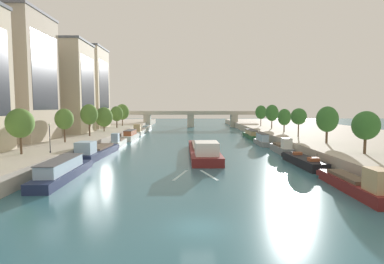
{
  "coord_description": "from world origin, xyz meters",
  "views": [
    {
      "loc": [
        -0.61,
        -21.42,
        8.68
      ],
      "look_at": [
        0.0,
        46.02,
        3.05
      ],
      "focal_mm": 28.63,
      "sensor_mm": 36.0,
      "label": 1
    }
  ],
  "objects_px": {
    "barge_midriver": "(203,150)",
    "tree_left_by_lamp": "(89,114)",
    "tree_right_nearest": "(299,116)",
    "lamppost_left_bank": "(50,137)",
    "moored_boat_left_far": "(118,142)",
    "tree_left_midway": "(104,117)",
    "moored_boat_right_lone": "(282,148)",
    "tree_right_by_lamp": "(261,112)",
    "moored_boat_right_upstream": "(262,140)",
    "tree_left_distant": "(20,123)",
    "tree_left_far": "(64,119)",
    "moored_boat_left_downstream": "(131,135)",
    "tree_right_distant": "(272,113)",
    "moored_boat_left_midway": "(63,170)",
    "tree_right_third": "(366,125)",
    "tree_right_second": "(284,117)",
    "moored_boat_right_end": "(355,184)",
    "moored_boat_left_upstream": "(140,131)",
    "moored_boat_left_lone": "(146,128)",
    "moored_boat_right_downstream": "(303,161)",
    "tree_left_second": "(122,112)",
    "moored_boat_left_second": "(96,151)",
    "moored_boat_right_gap_after": "(252,134)",
    "bridge_far": "(191,117)",
    "tree_left_nearest": "(117,114)",
    "tree_right_midway": "(327,119)"
  },
  "relations": [
    {
      "from": "moored_boat_right_lone",
      "to": "tree_left_far",
      "type": "bearing_deg",
      "value": -179.34
    },
    {
      "from": "moored_boat_right_end",
      "to": "tree_right_nearest",
      "type": "xyz_separation_m",
      "value": [
        7.16,
        36.35,
        5.57
      ]
    },
    {
      "from": "tree_left_second",
      "to": "tree_right_second",
      "type": "relative_size",
      "value": 1.24
    },
    {
      "from": "moored_boat_right_gap_after",
      "to": "tree_left_by_lamp",
      "type": "height_order",
      "value": "tree_left_by_lamp"
    },
    {
      "from": "barge_midriver",
      "to": "moored_boat_left_upstream",
      "type": "distance_m",
      "value": 47.14
    },
    {
      "from": "bridge_far",
      "to": "moored_boat_right_upstream",
      "type": "bearing_deg",
      "value": -75.44
    },
    {
      "from": "moored_boat_left_second",
      "to": "bridge_far",
      "type": "relative_size",
      "value": 0.27
    },
    {
      "from": "tree_right_distant",
      "to": "moored_boat_left_midway",
      "type": "bearing_deg",
      "value": -126.05
    },
    {
      "from": "moored_boat_left_midway",
      "to": "tree_right_distant",
      "type": "distance_m",
      "value": 67.89
    },
    {
      "from": "tree_right_third",
      "to": "tree_left_nearest",
      "type": "bearing_deg",
      "value": 131.86
    },
    {
      "from": "tree_left_far",
      "to": "tree_left_second",
      "type": "distance_m",
      "value": 48.61
    },
    {
      "from": "moored_boat_left_midway",
      "to": "tree_left_midway",
      "type": "distance_m",
      "value": 45.31
    },
    {
      "from": "moored_boat_left_lone",
      "to": "moored_boat_right_downstream",
      "type": "distance_m",
      "value": 77.08
    },
    {
      "from": "tree_right_third",
      "to": "tree_right_by_lamp",
      "type": "height_order",
      "value": "tree_right_by_lamp"
    },
    {
      "from": "moored_boat_right_downstream",
      "to": "tree_left_midway",
      "type": "bearing_deg",
      "value": 137.33
    },
    {
      "from": "tree_right_midway",
      "to": "tree_right_second",
      "type": "height_order",
      "value": "tree_right_midway"
    },
    {
      "from": "tree_right_nearest",
      "to": "lamppost_left_bank",
      "type": "xyz_separation_m",
      "value": [
        -43.61,
        -22.95,
        -2.12
      ]
    },
    {
      "from": "moored_boat_left_lone",
      "to": "tree_left_nearest",
      "type": "bearing_deg",
      "value": -107.14
    },
    {
      "from": "tree_right_third",
      "to": "tree_right_second",
      "type": "bearing_deg",
      "value": 89.65
    },
    {
      "from": "moored_boat_left_lone",
      "to": "moored_boat_right_upstream",
      "type": "distance_m",
      "value": 55.95
    },
    {
      "from": "moored_boat_right_lone",
      "to": "moored_boat_left_far",
      "type": "bearing_deg",
      "value": 161.87
    },
    {
      "from": "moored_boat_right_gap_after",
      "to": "tree_right_third",
      "type": "relative_size",
      "value": 2.63
    },
    {
      "from": "tree_left_distant",
      "to": "tree_right_third",
      "type": "xyz_separation_m",
      "value": [
        47.63,
        -0.1,
        -0.33
      ]
    },
    {
      "from": "tree_left_by_lamp",
      "to": "moored_boat_right_lone",
      "type": "bearing_deg",
      "value": -16.23
    },
    {
      "from": "moored_boat_right_end",
      "to": "tree_left_by_lamp",
      "type": "relative_size",
      "value": 1.81
    },
    {
      "from": "moored_boat_left_downstream",
      "to": "tree_left_second",
      "type": "relative_size",
      "value": 1.66
    },
    {
      "from": "tree_left_far",
      "to": "moored_boat_left_downstream",
      "type": "bearing_deg",
      "value": 73.05
    },
    {
      "from": "moored_boat_left_midway",
      "to": "tree_right_second",
      "type": "bearing_deg",
      "value": 47.02
    },
    {
      "from": "tree_right_nearest",
      "to": "tree_left_distant",
      "type": "bearing_deg",
      "value": -152.75
    },
    {
      "from": "barge_midriver",
      "to": "tree_left_second",
      "type": "xyz_separation_m",
      "value": [
        -25.33,
        51.35,
        5.81
      ]
    },
    {
      "from": "bridge_far",
      "to": "tree_right_distant",
      "type": "bearing_deg",
      "value": -58.08
    },
    {
      "from": "moored_boat_right_end",
      "to": "tree_right_second",
      "type": "relative_size",
      "value": 2.15
    },
    {
      "from": "moored_boat_left_upstream",
      "to": "tree_right_nearest",
      "type": "height_order",
      "value": "tree_right_nearest"
    },
    {
      "from": "tree_right_third",
      "to": "moored_boat_right_end",
      "type": "bearing_deg",
      "value": -122.83
    },
    {
      "from": "barge_midriver",
      "to": "tree_left_by_lamp",
      "type": "bearing_deg",
      "value": 149.21
    },
    {
      "from": "moored_boat_left_downstream",
      "to": "tree_right_third",
      "type": "distance_m",
      "value": 55.68
    },
    {
      "from": "moored_boat_right_lone",
      "to": "tree_right_by_lamp",
      "type": "distance_m",
      "value": 46.9
    },
    {
      "from": "moored_boat_right_lone",
      "to": "tree_left_nearest",
      "type": "xyz_separation_m",
      "value": [
        -39.56,
        37.45,
        5.51
      ]
    },
    {
      "from": "moored_boat_right_upstream",
      "to": "tree_left_distant",
      "type": "distance_m",
      "value": 48.01
    },
    {
      "from": "moored_boat_right_downstream",
      "to": "tree_right_nearest",
      "type": "distance_m",
      "value": 23.64
    },
    {
      "from": "moored_boat_left_second",
      "to": "moored_boat_left_upstream",
      "type": "xyz_separation_m",
      "value": [
        0.35,
        44.22,
        0.01
      ]
    },
    {
      "from": "moored_boat_right_downstream",
      "to": "tree_left_second",
      "type": "xyz_separation_m",
      "value": [
        -39.68,
        60.28,
        6.17
      ]
    },
    {
      "from": "moored_boat_left_far",
      "to": "tree_left_midway",
      "type": "bearing_deg",
      "value": 117.0
    },
    {
      "from": "barge_midriver",
      "to": "tree_left_by_lamp",
      "type": "height_order",
      "value": "tree_left_by_lamp"
    },
    {
      "from": "moored_boat_left_second",
      "to": "moored_boat_left_lone",
      "type": "relative_size",
      "value": 1.2
    },
    {
      "from": "moored_boat_left_far",
      "to": "moored_boat_left_midway",
      "type": "bearing_deg",
      "value": -88.99
    },
    {
      "from": "tree_left_by_lamp",
      "to": "bridge_far",
      "type": "distance_m",
      "value": 65.59
    },
    {
      "from": "moored_boat_left_midway",
      "to": "lamppost_left_bank",
      "type": "bearing_deg",
      "value": 123.19
    },
    {
      "from": "tree_left_midway",
      "to": "tree_right_by_lamp",
      "type": "relative_size",
      "value": 0.92
    },
    {
      "from": "moored_boat_right_lone",
      "to": "lamppost_left_bank",
      "type": "bearing_deg",
      "value": -160.32
    }
  ]
}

